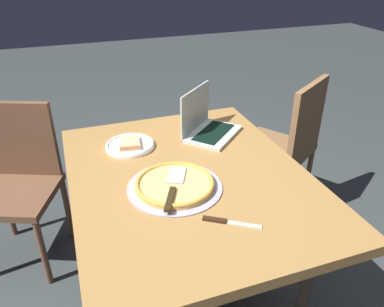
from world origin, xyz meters
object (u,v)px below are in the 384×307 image
(chair_far, at_px, (286,142))
(table_knife, at_px, (226,222))
(laptop, at_px, (207,125))
(pizza_tray, at_px, (175,185))
(dining_table, at_px, (189,187))
(pizza_plate, at_px, (130,145))
(chair_near, at_px, (18,176))

(chair_far, bearing_deg, table_knife, -43.30)
(laptop, bearing_deg, table_knife, -15.96)
(pizza_tray, bearing_deg, laptop, 143.96)
(dining_table, distance_m, pizza_plate, 0.39)
(dining_table, xyz_separation_m, pizza_tray, (0.08, -0.09, 0.08))
(laptop, height_order, pizza_plate, laptop)
(dining_table, height_order, pizza_tray, pizza_tray)
(chair_near, height_order, chair_far, chair_far)
(pizza_plate, xyz_separation_m, chair_far, (-0.19, 1.02, -0.25))
(dining_table, relative_size, pizza_plate, 5.27)
(table_knife, distance_m, chair_near, 1.30)
(chair_far, bearing_deg, dining_table, -58.10)
(laptop, xyz_separation_m, pizza_plate, (0.01, -0.41, -0.04))
(dining_table, height_order, chair_far, chair_far)
(dining_table, height_order, pizza_plate, pizza_plate)
(pizza_plate, distance_m, pizza_tray, 0.42)
(chair_near, bearing_deg, dining_table, 49.25)
(laptop, height_order, table_knife, laptop)
(laptop, relative_size, table_knife, 1.92)
(dining_table, bearing_deg, pizza_tray, -49.51)
(laptop, bearing_deg, chair_far, 105.92)
(pizza_plate, relative_size, chair_near, 0.26)
(pizza_tray, relative_size, chair_near, 0.43)
(dining_table, relative_size, chair_far, 1.35)
(laptop, relative_size, pizza_tray, 0.93)
(dining_table, xyz_separation_m, pizza_plate, (-0.33, -0.19, 0.08))
(dining_table, xyz_separation_m, laptop, (-0.34, 0.21, 0.12))
(laptop, distance_m, pizza_tray, 0.52)
(laptop, xyz_separation_m, pizza_tray, (0.42, -0.30, -0.04))
(pizza_tray, distance_m, chair_far, 1.12)
(dining_table, distance_m, laptop, 0.42)
(table_knife, relative_size, chair_far, 0.20)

